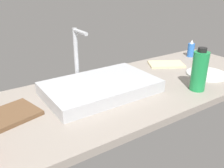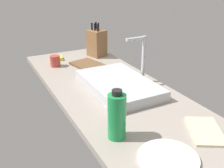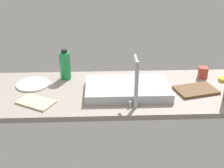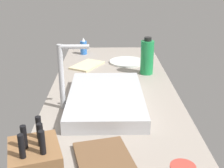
{
  "view_description": "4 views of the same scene",
  "coord_description": "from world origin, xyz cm",
  "px_view_note": "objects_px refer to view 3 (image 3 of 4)",
  "views": [
    {
      "loc": [
        -65.22,
        -93.07,
        56.95
      ],
      "look_at": [
        -4.73,
        -2.32,
        9.67
      ],
      "focal_mm": 39.3,
      "sensor_mm": 36.0,
      "label": 1
    },
    {
      "loc": [
        120.27,
        -67.04,
        70.28
      ],
      "look_at": [
        -1.2,
        -3.97,
        10.85
      ],
      "focal_mm": 42.42,
      "sensor_mm": 36.0,
      "label": 2
    },
    {
      "loc": [
        9.88,
        178.32,
        93.87
      ],
      "look_at": [
        2.66,
        0.93,
        8.68
      ],
      "focal_mm": 47.04,
      "sensor_mm": 36.0,
      "label": 3
    },
    {
      "loc": [
        -134.88,
        3.09,
        64.11
      ],
      "look_at": [
        2.33,
        0.61,
        9.95
      ],
      "focal_mm": 47.73,
      "sensor_mm": 36.0,
      "label": 4
    }
  ],
  "objects_px": {
    "water_bottle": "(65,65)",
    "coffee_mug": "(203,73)",
    "dish_towel": "(36,102)",
    "sink_basin": "(127,88)",
    "dinner_plate": "(33,84)",
    "faucet": "(136,80)",
    "cutting_board": "(196,90)"
  },
  "relations": [
    {
      "from": "water_bottle",
      "to": "coffee_mug",
      "type": "distance_m",
      "value": 1.02
    },
    {
      "from": "dish_towel",
      "to": "cutting_board",
      "type": "bearing_deg",
      "value": -173.38
    },
    {
      "from": "faucet",
      "to": "water_bottle",
      "type": "height_order",
      "value": "faucet"
    },
    {
      "from": "water_bottle",
      "to": "dinner_plate",
      "type": "relative_size",
      "value": 0.94
    },
    {
      "from": "dinner_plate",
      "to": "water_bottle",
      "type": "bearing_deg",
      "value": -154.84
    },
    {
      "from": "sink_basin",
      "to": "dinner_plate",
      "type": "height_order",
      "value": "sink_basin"
    },
    {
      "from": "faucet",
      "to": "cutting_board",
      "type": "bearing_deg",
      "value": -157.25
    },
    {
      "from": "dinner_plate",
      "to": "dish_towel",
      "type": "distance_m",
      "value": 0.27
    },
    {
      "from": "cutting_board",
      "to": "sink_basin",
      "type": "bearing_deg",
      "value": -0.09
    },
    {
      "from": "dinner_plate",
      "to": "coffee_mug",
      "type": "xyz_separation_m",
      "value": [
        -1.24,
        -0.08,
        0.03
      ]
    },
    {
      "from": "faucet",
      "to": "coffee_mug",
      "type": "relative_size",
      "value": 3.65
    },
    {
      "from": "dinner_plate",
      "to": "dish_towel",
      "type": "height_order",
      "value": "same"
    },
    {
      "from": "sink_basin",
      "to": "dinner_plate",
      "type": "relative_size",
      "value": 2.34
    },
    {
      "from": "faucet",
      "to": "coffee_mug",
      "type": "xyz_separation_m",
      "value": [
        -0.55,
        -0.4,
        -0.13
      ]
    },
    {
      "from": "sink_basin",
      "to": "dish_towel",
      "type": "relative_size",
      "value": 2.45
    },
    {
      "from": "dinner_plate",
      "to": "coffee_mug",
      "type": "bearing_deg",
      "value": -176.44
    },
    {
      "from": "sink_basin",
      "to": "coffee_mug",
      "type": "bearing_deg",
      "value": -159.33
    },
    {
      "from": "sink_basin",
      "to": "coffee_mug",
      "type": "xyz_separation_m",
      "value": [
        -0.58,
        -0.22,
        0.01
      ]
    },
    {
      "from": "water_bottle",
      "to": "sink_basin",
      "type": "bearing_deg",
      "value": 150.44
    },
    {
      "from": "dish_towel",
      "to": "dinner_plate",
      "type": "bearing_deg",
      "value": -75.02
    },
    {
      "from": "cutting_board",
      "to": "coffee_mug",
      "type": "distance_m",
      "value": 0.25
    },
    {
      "from": "cutting_board",
      "to": "water_bottle",
      "type": "height_order",
      "value": "water_bottle"
    },
    {
      "from": "sink_basin",
      "to": "coffee_mug",
      "type": "distance_m",
      "value": 0.62
    },
    {
      "from": "water_bottle",
      "to": "coffee_mug",
      "type": "xyz_separation_m",
      "value": [
        -1.02,
        0.03,
        -0.06
      ]
    },
    {
      "from": "sink_basin",
      "to": "dish_towel",
      "type": "bearing_deg",
      "value": 11.84
    },
    {
      "from": "sink_basin",
      "to": "water_bottle",
      "type": "height_order",
      "value": "water_bottle"
    },
    {
      "from": "faucet",
      "to": "coffee_mug",
      "type": "distance_m",
      "value": 0.69
    },
    {
      "from": "water_bottle",
      "to": "coffee_mug",
      "type": "relative_size",
      "value": 2.73
    },
    {
      "from": "dish_towel",
      "to": "sink_basin",
      "type": "bearing_deg",
      "value": -168.16
    },
    {
      "from": "sink_basin",
      "to": "coffee_mug",
      "type": "relative_size",
      "value": 6.77
    },
    {
      "from": "cutting_board",
      "to": "dinner_plate",
      "type": "relative_size",
      "value": 1.13
    },
    {
      "from": "water_bottle",
      "to": "dinner_plate",
      "type": "bearing_deg",
      "value": 25.16
    }
  ]
}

